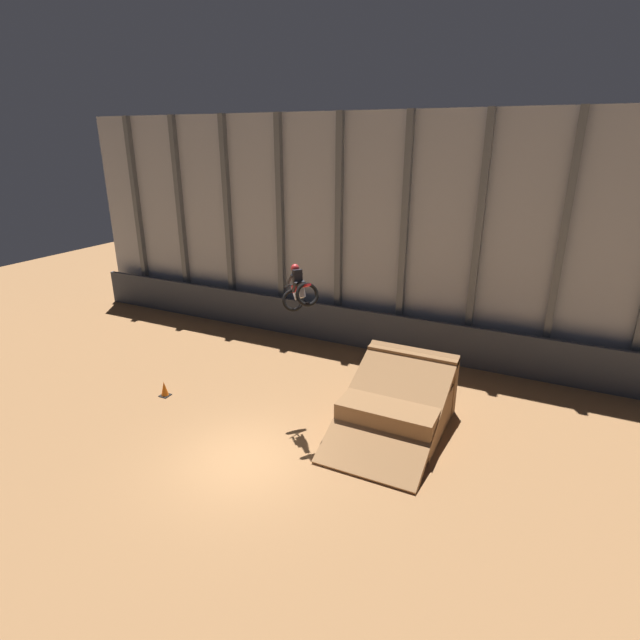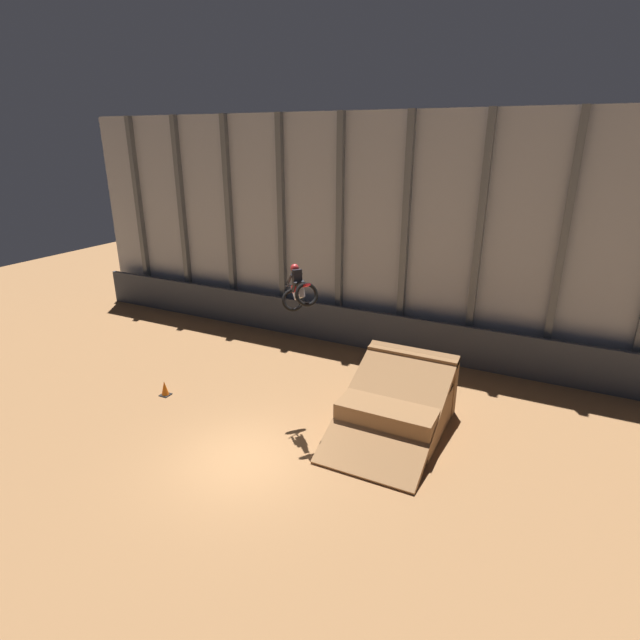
# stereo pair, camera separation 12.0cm
# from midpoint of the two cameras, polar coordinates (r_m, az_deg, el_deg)

# --- Properties ---
(ground_plane) EXTENTS (60.00, 60.00, 0.00)m
(ground_plane) POSITION_cam_midpoint_polar(r_m,az_deg,el_deg) (15.74, -8.99, -15.50)
(ground_plane) COLOR #996B42
(arena_back_wall) EXTENTS (32.00, 0.40, 10.18)m
(arena_back_wall) POSITION_cam_midpoint_polar(r_m,az_deg,el_deg) (22.40, 5.77, 9.69)
(arena_back_wall) COLOR #A3A8B2
(arena_back_wall) RESTS_ON ground_plane
(lower_barrier) EXTENTS (31.36, 0.20, 1.79)m
(lower_barrier) POSITION_cam_midpoint_polar(r_m,az_deg,el_deg) (22.84, 4.73, -1.02)
(lower_barrier) COLOR #383D47
(lower_barrier) RESTS_ON ground_plane
(dirt_ramp) EXTENTS (3.17, 4.96, 2.28)m
(dirt_ramp) POSITION_cam_midpoint_polar(r_m,az_deg,el_deg) (17.09, 8.79, -9.32)
(dirt_ramp) COLOR olive
(dirt_ramp) RESTS_ON ground_plane
(rider_bike_solo) EXTENTS (1.74, 1.65, 1.66)m
(rider_bike_solo) POSITION_cam_midpoint_polar(r_m,az_deg,el_deg) (15.56, -2.66, 3.42)
(rider_bike_solo) COLOR black
(traffic_cone_near_ramp) EXTENTS (0.36, 0.36, 0.58)m
(traffic_cone_near_ramp) POSITION_cam_midpoint_polar(r_m,az_deg,el_deg) (19.68, -17.52, -7.53)
(traffic_cone_near_ramp) COLOR black
(traffic_cone_near_ramp) RESTS_ON ground_plane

